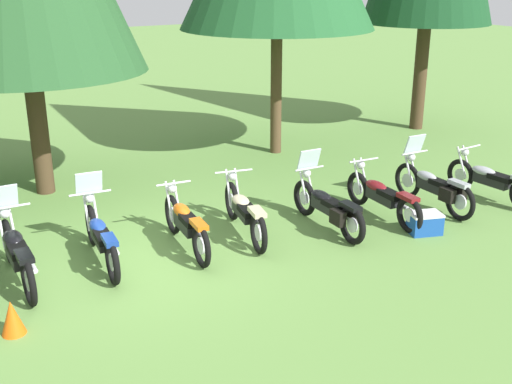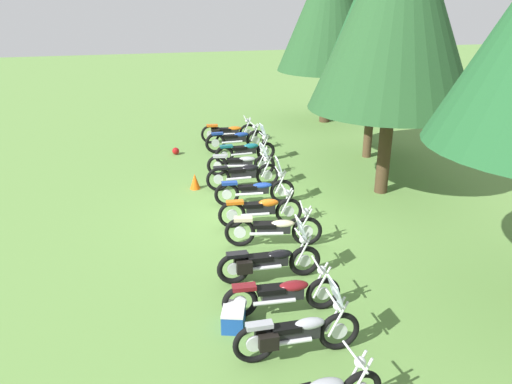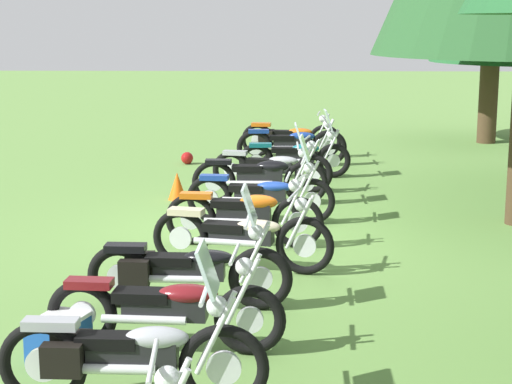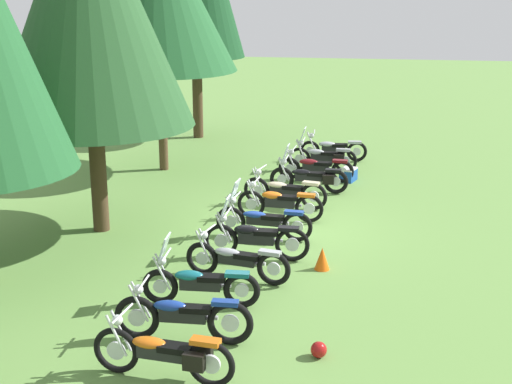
{
  "view_description": "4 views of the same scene",
  "coord_description": "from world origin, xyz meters",
  "px_view_note": "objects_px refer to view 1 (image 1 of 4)",
  "views": [
    {
      "loc": [
        -3.21,
        -9.22,
        4.59
      ],
      "look_at": [
        1.95,
        -0.32,
        0.89
      ],
      "focal_mm": 44.42,
      "sensor_mm": 36.0,
      "label": 1
    },
    {
      "loc": [
        12.26,
        -3.1,
        5.69
      ],
      "look_at": [
        -0.06,
        0.01,
        0.63
      ],
      "focal_mm": 35.48,
      "sensor_mm": 36.0,
      "label": 2
    },
    {
      "loc": [
        12.11,
        0.41,
        3.09
      ],
      "look_at": [
        0.52,
        0.1,
        0.72
      ],
      "focal_mm": 59.57,
      "sensor_mm": 36.0,
      "label": 3
    },
    {
      "loc": [
        -16.54,
        -2.26,
        5.83
      ],
      "look_at": [
        -0.23,
        0.39,
        0.99
      ],
      "focal_mm": 51.17,
      "sensor_mm": 36.0,
      "label": 4
    }
  ],
  "objects_px": {
    "motorcycle_4": "(17,252)",
    "motorcycle_10": "(434,186)",
    "traffic_cone": "(12,317)",
    "motorcycle_6": "(186,223)",
    "motorcycle_8": "(328,206)",
    "motorcycle_5": "(101,236)",
    "picnic_cooler": "(425,223)",
    "motorcycle_11": "(491,180)",
    "motorcycle_7": "(244,211)",
    "motorcycle_9": "(382,196)"
  },
  "relations": [
    {
      "from": "motorcycle_4",
      "to": "motorcycle_10",
      "type": "distance_m",
      "value": 7.8
    },
    {
      "from": "motorcycle_6",
      "to": "motorcycle_10",
      "type": "xyz_separation_m",
      "value": [
        5.03,
        -0.73,
        0.01
      ]
    },
    {
      "from": "motorcycle_9",
      "to": "motorcycle_10",
      "type": "relative_size",
      "value": 1.04
    },
    {
      "from": "motorcycle_5",
      "to": "motorcycle_7",
      "type": "xyz_separation_m",
      "value": [
        2.55,
        -0.2,
        -0.01
      ]
    },
    {
      "from": "motorcycle_7",
      "to": "motorcycle_11",
      "type": "xyz_separation_m",
      "value": [
        5.27,
        -0.97,
        -0.02
      ]
    },
    {
      "from": "motorcycle_5",
      "to": "motorcycle_11",
      "type": "relative_size",
      "value": 1.03
    },
    {
      "from": "motorcycle_8",
      "to": "traffic_cone",
      "type": "relative_size",
      "value": 4.67
    },
    {
      "from": "motorcycle_11",
      "to": "traffic_cone",
      "type": "height_order",
      "value": "motorcycle_11"
    },
    {
      "from": "picnic_cooler",
      "to": "traffic_cone",
      "type": "height_order",
      "value": "traffic_cone"
    },
    {
      "from": "motorcycle_6",
      "to": "motorcycle_10",
      "type": "relative_size",
      "value": 1.01
    },
    {
      "from": "motorcycle_4",
      "to": "motorcycle_10",
      "type": "xyz_separation_m",
      "value": [
        7.75,
        -0.9,
        -0.03
      ]
    },
    {
      "from": "motorcycle_11",
      "to": "motorcycle_9",
      "type": "bearing_deg",
      "value": 77.98
    },
    {
      "from": "motorcycle_5",
      "to": "picnic_cooler",
      "type": "height_order",
      "value": "motorcycle_5"
    },
    {
      "from": "motorcycle_5",
      "to": "motorcycle_11",
      "type": "xyz_separation_m",
      "value": [
        7.82,
        -1.16,
        -0.03
      ]
    },
    {
      "from": "motorcycle_10",
      "to": "traffic_cone",
      "type": "distance_m",
      "value": 8.13
    },
    {
      "from": "motorcycle_5",
      "to": "motorcycle_11",
      "type": "bearing_deg",
      "value": -93.13
    },
    {
      "from": "motorcycle_6",
      "to": "picnic_cooler",
      "type": "relative_size",
      "value": 3.32
    },
    {
      "from": "motorcycle_5",
      "to": "motorcycle_6",
      "type": "xyz_separation_m",
      "value": [
        1.41,
        -0.21,
        0.0
      ]
    },
    {
      "from": "motorcycle_5",
      "to": "picnic_cooler",
      "type": "relative_size",
      "value": 3.47
    },
    {
      "from": "motorcycle_8",
      "to": "motorcycle_7",
      "type": "bearing_deg",
      "value": 71.3
    },
    {
      "from": "motorcycle_5",
      "to": "motorcycle_6",
      "type": "height_order",
      "value": "motorcycle_5"
    },
    {
      "from": "motorcycle_10",
      "to": "motorcycle_9",
      "type": "bearing_deg",
      "value": 84.51
    },
    {
      "from": "motorcycle_6",
      "to": "motorcycle_7",
      "type": "height_order",
      "value": "motorcycle_7"
    },
    {
      "from": "traffic_cone",
      "to": "picnic_cooler",
      "type": "bearing_deg",
      "value": -2.14
    },
    {
      "from": "motorcycle_7",
      "to": "motorcycle_11",
      "type": "bearing_deg",
      "value": -88.46
    },
    {
      "from": "motorcycle_10",
      "to": "motorcycle_11",
      "type": "xyz_separation_m",
      "value": [
        1.38,
        -0.23,
        -0.04
      ]
    },
    {
      "from": "motorcycle_8",
      "to": "motorcycle_11",
      "type": "xyz_separation_m",
      "value": [
        3.82,
        -0.42,
        -0.02
      ]
    },
    {
      "from": "motorcycle_9",
      "to": "motorcycle_5",
      "type": "bearing_deg",
      "value": 84.97
    },
    {
      "from": "motorcycle_5",
      "to": "traffic_cone",
      "type": "height_order",
      "value": "motorcycle_5"
    },
    {
      "from": "motorcycle_10",
      "to": "traffic_cone",
      "type": "xyz_separation_m",
      "value": [
        -8.11,
        -0.58,
        -0.23
      ]
    },
    {
      "from": "motorcycle_6",
      "to": "motorcycle_11",
      "type": "distance_m",
      "value": 6.49
    },
    {
      "from": "motorcycle_6",
      "to": "motorcycle_7",
      "type": "distance_m",
      "value": 1.15
    },
    {
      "from": "motorcycle_7",
      "to": "motorcycle_11",
      "type": "distance_m",
      "value": 5.36
    },
    {
      "from": "motorcycle_11",
      "to": "traffic_cone",
      "type": "bearing_deg",
      "value": 88.18
    },
    {
      "from": "motorcycle_8",
      "to": "motorcycle_11",
      "type": "height_order",
      "value": "motorcycle_8"
    },
    {
      "from": "motorcycle_4",
      "to": "motorcycle_7",
      "type": "xyz_separation_m",
      "value": [
        3.86,
        -0.16,
        -0.05
      ]
    },
    {
      "from": "motorcycle_6",
      "to": "traffic_cone",
      "type": "bearing_deg",
      "value": 118.28
    },
    {
      "from": "motorcycle_7",
      "to": "motorcycle_8",
      "type": "distance_m",
      "value": 1.55
    },
    {
      "from": "motorcycle_10",
      "to": "picnic_cooler",
      "type": "xyz_separation_m",
      "value": [
        -1.03,
        -0.84,
        -0.27
      ]
    },
    {
      "from": "motorcycle_7",
      "to": "picnic_cooler",
      "type": "distance_m",
      "value": 3.27
    },
    {
      "from": "traffic_cone",
      "to": "motorcycle_5",
      "type": "bearing_deg",
      "value": 42.24
    },
    {
      "from": "traffic_cone",
      "to": "motorcycle_4",
      "type": "bearing_deg",
      "value": 76.22
    },
    {
      "from": "motorcycle_9",
      "to": "motorcycle_10",
      "type": "height_order",
      "value": "motorcycle_10"
    },
    {
      "from": "motorcycle_11",
      "to": "motorcycle_4",
      "type": "bearing_deg",
      "value": 79.03
    },
    {
      "from": "motorcycle_8",
      "to": "motorcycle_10",
      "type": "xyz_separation_m",
      "value": [
        2.44,
        -0.2,
        0.02
      ]
    },
    {
      "from": "motorcycle_6",
      "to": "motorcycle_11",
      "type": "height_order",
      "value": "motorcycle_6"
    },
    {
      "from": "motorcycle_11",
      "to": "traffic_cone",
      "type": "distance_m",
      "value": 9.5
    },
    {
      "from": "traffic_cone",
      "to": "motorcycle_9",
      "type": "bearing_deg",
      "value": 5.95
    },
    {
      "from": "motorcycle_6",
      "to": "motorcycle_11",
      "type": "relative_size",
      "value": 0.99
    },
    {
      "from": "motorcycle_5",
      "to": "motorcycle_10",
      "type": "bearing_deg",
      "value": -92.96
    }
  ]
}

